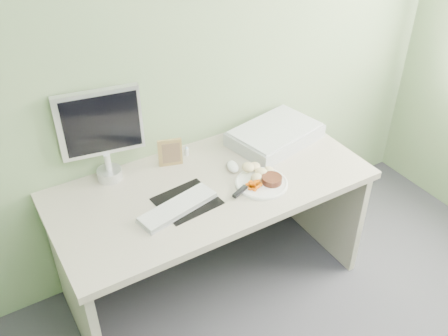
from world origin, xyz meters
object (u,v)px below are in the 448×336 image
plate (261,183)px  monitor (101,131)px  desk (212,210)px  scanner (275,135)px

plate → monitor: size_ratio=0.54×
desk → plate: (0.21, -0.14, 0.19)m
desk → plate: size_ratio=6.12×
plate → scanner: size_ratio=0.54×
monitor → plate: bearing=-26.4°
plate → scanner: 0.41m
scanner → desk: bearing=-174.7°
desk → scanner: (0.50, 0.15, 0.22)m
monitor → scanner: bearing=-0.5°
plate → scanner: scanner is taller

